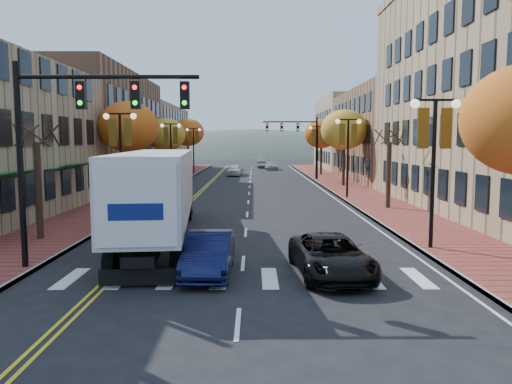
{
  "coord_description": "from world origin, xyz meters",
  "views": [
    {
      "loc": [
        0.39,
        -13.67,
        4.41
      ],
      "look_at": [
        0.49,
        7.82,
        2.2
      ],
      "focal_mm": 35.0,
      "sensor_mm": 36.0,
      "label": 1
    }
  ],
  "objects": [
    {
      "name": "ground",
      "position": [
        0.0,
        0.0,
        0.0
      ],
      "size": [
        200.0,
        200.0,
        0.0
      ],
      "primitive_type": "plane",
      "color": "black",
      "rests_on": "ground"
    },
    {
      "name": "sidewalk_left",
      "position": [
        -9.0,
        32.5,
        0.07
      ],
      "size": [
        4.0,
        85.0,
        0.15
      ],
      "primitive_type": "cube",
      "color": "brown",
      "rests_on": "ground"
    },
    {
      "name": "sidewalk_right",
      "position": [
        9.0,
        32.5,
        0.07
      ],
      "size": [
        4.0,
        85.0,
        0.15
      ],
      "primitive_type": "cube",
      "color": "brown",
      "rests_on": "ground"
    },
    {
      "name": "building_left_mid",
      "position": [
        -17.0,
        36.0,
        5.5
      ],
      "size": [
        12.0,
        24.0,
        11.0
      ],
      "primitive_type": "cube",
      "color": "brown",
      "rests_on": "ground"
    },
    {
      "name": "building_left_far",
      "position": [
        -17.0,
        61.0,
        4.75
      ],
      "size": [
        12.0,
        26.0,
        9.5
      ],
      "primitive_type": "cube",
      "color": "#9E8966",
      "rests_on": "ground"
    },
    {
      "name": "building_right_mid",
      "position": [
        18.5,
        42.0,
        5.0
      ],
      "size": [
        15.0,
        24.0,
        10.0
      ],
      "primitive_type": "cube",
      "color": "brown",
      "rests_on": "ground"
    },
    {
      "name": "building_right_far",
      "position": [
        18.5,
        64.0,
        5.5
      ],
      "size": [
        15.0,
        20.0,
        11.0
      ],
      "primitive_type": "cube",
      "color": "#9E8966",
      "rests_on": "ground"
    },
    {
      "name": "tree_left_a",
      "position": [
        -9.0,
        8.0,
        2.25
      ],
      "size": [
        0.28,
        0.28,
        4.2
      ],
      "color": "#382619",
      "rests_on": "sidewalk_left"
    },
    {
      "name": "tree_left_b",
      "position": [
        -9.0,
        24.0,
        5.45
      ],
      "size": [
        4.48,
        4.48,
        7.21
      ],
      "color": "#382619",
      "rests_on": "sidewalk_left"
    },
    {
      "name": "tree_left_c",
      "position": [
        -9.0,
        40.0,
        5.05
      ],
      "size": [
        4.16,
        4.16,
        6.69
      ],
      "color": "#382619",
      "rests_on": "sidewalk_left"
    },
    {
      "name": "tree_left_d",
      "position": [
        -9.0,
        58.0,
        5.6
      ],
      "size": [
        4.61,
        4.61,
        7.42
      ],
      "color": "#382619",
      "rests_on": "sidewalk_left"
    },
    {
      "name": "tree_right_b",
      "position": [
        9.0,
        18.0,
        2.25
      ],
      "size": [
        0.28,
        0.28,
        4.2
      ],
      "color": "#382619",
      "rests_on": "sidewalk_right"
    },
    {
      "name": "tree_right_c",
      "position": [
        9.0,
        34.0,
        5.45
      ],
      "size": [
        4.48,
        4.48,
        7.21
      ],
      "color": "#382619",
      "rests_on": "sidewalk_right"
    },
    {
      "name": "tree_right_d",
      "position": [
        9.0,
        50.0,
        5.29
      ],
      "size": [
        4.35,
        4.35,
        7.0
      ],
      "color": "#382619",
      "rests_on": "sidewalk_right"
    },
    {
      "name": "lamp_left_b",
      "position": [
        -7.5,
        16.0,
        4.29
      ],
      "size": [
        1.96,
        0.36,
        6.05
      ],
      "color": "black",
      "rests_on": "ground"
    },
    {
      "name": "lamp_left_c",
      "position": [
        -7.5,
        34.0,
        4.29
      ],
      "size": [
        1.96,
        0.36,
        6.05
      ],
      "color": "black",
      "rests_on": "ground"
    },
    {
      "name": "lamp_left_d",
      "position": [
        -7.5,
        52.0,
        4.29
      ],
      "size": [
        1.96,
        0.36,
        6.05
      ],
      "color": "black",
      "rests_on": "ground"
    },
    {
      "name": "lamp_right_a",
      "position": [
        7.5,
        6.0,
        4.29
      ],
      "size": [
        1.96,
        0.36,
        6.05
      ],
      "color": "black",
      "rests_on": "ground"
    },
    {
      "name": "lamp_right_b",
      "position": [
        7.5,
        24.0,
        4.29
      ],
      "size": [
        1.96,
        0.36,
        6.05
      ],
      "color": "black",
      "rests_on": "ground"
    },
    {
      "name": "lamp_right_c",
      "position": [
        7.5,
        42.0,
        4.29
      ],
      "size": [
        1.96,
        0.36,
        6.05
      ],
      "color": "black",
      "rests_on": "ground"
    },
    {
      "name": "traffic_mast_near",
      "position": [
        -5.48,
        3.0,
        4.92
      ],
      "size": [
        6.1,
        0.35,
        7.0
      ],
      "color": "black",
      "rests_on": "ground"
    },
    {
      "name": "traffic_mast_far",
      "position": [
        5.48,
        42.0,
        4.92
      ],
      "size": [
        6.1,
        0.34,
        7.0
      ],
      "color": "black",
      "rests_on": "ground"
    },
    {
      "name": "semi_truck",
      "position": [
        -3.76,
        8.29,
        2.31
      ],
      "size": [
        4.01,
        15.96,
        3.95
      ],
      "rotation": [
        0.0,
        0.0,
        0.1
      ],
      "color": "black",
      "rests_on": "ground"
    },
    {
      "name": "navy_sedan",
      "position": [
        -1.09,
        2.49,
        0.7
      ],
      "size": [
        1.55,
        4.26,
        1.39
      ],
      "primitive_type": "imported",
      "rotation": [
        0.0,
        0.0,
        -0.02
      ],
      "color": "#0D1136",
      "rests_on": "ground"
    },
    {
      "name": "black_suv",
      "position": [
        2.91,
        2.29,
        0.67
      ],
      "size": [
        2.59,
        4.95,
        1.33
      ],
      "primitive_type": "imported",
      "rotation": [
        0.0,
        0.0,
        0.08
      ],
      "color": "black",
      "rests_on": "ground"
    },
    {
      "name": "car_far_white",
      "position": [
        -2.03,
        49.09,
        0.74
      ],
      "size": [
        1.99,
        4.44,
        1.48
      ],
      "primitive_type": "imported",
      "rotation": [
        0.0,
        0.0,
        -0.06
      ],
      "color": "silver",
      "rests_on": "ground"
    },
    {
      "name": "car_far_silver",
      "position": [
        2.99,
        62.2,
        0.66
      ],
      "size": [
        2.1,
        4.65,
        1.32
      ],
      "primitive_type": "imported",
      "rotation": [
        0.0,
        0.0,
        0.06
      ],
      "color": "#A1A1A8",
      "rests_on": "ground"
    },
    {
      "name": "car_far_oncoming",
      "position": [
        2.0,
        67.92,
        0.83
      ],
      "size": [
        2.06,
        5.11,
        1.65
      ],
      "primitive_type": "imported",
      "rotation": [
        0.0,
        0.0,
        3.08
      ],
      "color": "#97989E",
      "rests_on": "ground"
    }
  ]
}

